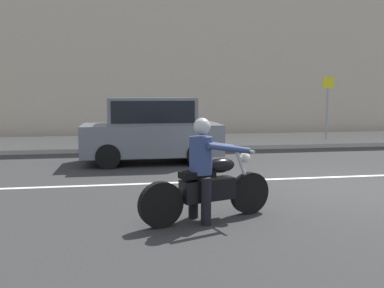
% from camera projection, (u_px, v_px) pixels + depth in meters
% --- Properties ---
extents(ground_plane, '(80.00, 80.00, 0.00)m').
position_uv_depth(ground_plane, '(338.00, 186.00, 8.38)').
color(ground_plane, '#2D2D2D').
extents(sidewalk_slab, '(40.00, 4.40, 0.14)m').
position_uv_depth(sidewalk_slab, '(235.00, 140.00, 16.21)').
color(sidewalk_slab, '#A8A399').
rests_on(sidewalk_slab, ground_plane).
extents(building_facade, '(40.00, 1.40, 10.79)m').
position_uv_depth(building_facade, '(217.00, 19.00, 18.90)').
color(building_facade, '#B7A893').
rests_on(building_facade, ground_plane).
extents(lane_marking_stripe, '(18.00, 0.14, 0.01)m').
position_uv_depth(lane_marking_stripe, '(334.00, 177.00, 9.33)').
color(lane_marking_stripe, silver).
rests_on(lane_marking_stripe, ground_plane).
extents(motorcycle_with_rider_denim_blue, '(2.12, 0.91, 1.55)m').
position_uv_depth(motorcycle_with_rider_denim_blue, '(207.00, 179.00, 6.06)').
color(motorcycle_with_rider_denim_blue, black).
rests_on(motorcycle_with_rider_denim_blue, ground_plane).
extents(parked_hatchback_slate_gray, '(3.77, 1.76, 1.80)m').
position_uv_depth(parked_hatchback_slate_gray, '(152.00, 129.00, 11.23)').
color(parked_hatchback_slate_gray, slate).
rests_on(parked_hatchback_slate_gray, ground_plane).
extents(street_sign_post, '(0.44, 0.08, 2.47)m').
position_uv_depth(street_sign_post, '(327.00, 101.00, 15.83)').
color(street_sign_post, gray).
rests_on(street_sign_post, sidewalk_slab).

